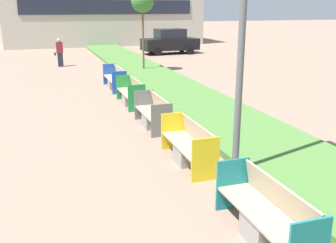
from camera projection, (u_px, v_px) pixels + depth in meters
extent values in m
cube|color=#4C7A38|center=(248.00, 133.00, 10.98)|extent=(2.80, 120.00, 0.18)
cube|color=#B2AD9E|center=(102.00, 10.00, 37.59)|extent=(17.71, 8.00, 6.16)
cube|color=#1E2333|center=(109.00, 7.00, 33.81)|extent=(14.88, 0.08, 1.20)
cube|color=gray|center=(263.00, 228.00, 6.08)|extent=(0.52, 0.60, 0.42)
cube|color=tan|center=(264.00, 215.00, 6.02)|extent=(0.58, 2.08, 0.05)
cube|color=tan|center=(281.00, 197.00, 6.02)|extent=(0.14, 2.00, 0.48)
cube|color=#197A7F|center=(232.00, 184.00, 6.97)|extent=(0.62, 0.04, 0.94)
cube|color=gray|center=(187.00, 155.00, 9.08)|extent=(0.52, 0.60, 0.42)
cube|color=tan|center=(188.00, 145.00, 9.01)|extent=(0.58, 2.01, 0.05)
cube|color=tan|center=(199.00, 133.00, 9.02)|extent=(0.14, 1.93, 0.48)
cube|color=yellow|center=(205.00, 160.00, 8.07)|extent=(0.62, 0.04, 0.94)
cube|color=yellow|center=(173.00, 131.00, 9.93)|extent=(0.62, 0.04, 0.94)
cube|color=gray|center=(152.00, 121.00, 11.76)|extent=(0.52, 0.60, 0.42)
cube|color=tan|center=(152.00, 113.00, 11.70)|extent=(0.58, 1.87, 0.05)
cube|color=tan|center=(161.00, 104.00, 11.70)|extent=(0.14, 1.80, 0.48)
cube|color=slate|center=(162.00, 121.00, 10.82)|extent=(0.62, 0.04, 0.94)
cube|color=slate|center=(144.00, 105.00, 12.56)|extent=(0.62, 0.04, 0.94)
cube|color=gray|center=(130.00, 99.00, 14.43)|extent=(0.52, 0.60, 0.42)
cube|color=tan|center=(130.00, 93.00, 14.37)|extent=(0.58, 1.98, 0.05)
cube|color=tan|center=(137.00, 86.00, 14.38)|extent=(0.14, 1.90, 0.48)
cube|color=#238C3D|center=(137.00, 98.00, 13.44)|extent=(0.62, 0.04, 0.94)
cube|color=#238C3D|center=(124.00, 87.00, 15.28)|extent=(0.62, 0.04, 0.94)
cube|color=gray|center=(115.00, 84.00, 17.26)|extent=(0.52, 0.60, 0.42)
cube|color=tan|center=(114.00, 79.00, 17.19)|extent=(0.58, 2.21, 0.05)
cube|color=tan|center=(120.00, 73.00, 17.20)|extent=(0.14, 2.12, 0.48)
cube|color=blue|center=(119.00, 83.00, 16.16)|extent=(0.62, 0.04, 0.94)
cube|color=blue|center=(110.00, 74.00, 18.21)|extent=(0.62, 0.04, 0.94)
cylinder|color=#56595B|center=(243.00, 11.00, 7.36)|extent=(0.14, 0.14, 6.84)
cylinder|color=brown|center=(143.00, 40.00, 21.27)|extent=(0.10, 0.10, 3.42)
sphere|color=#38702D|center=(142.00, 1.00, 20.69)|extent=(1.22, 1.22, 1.22)
cube|color=#232633|center=(60.00, 60.00, 23.48)|extent=(0.30, 0.22, 0.80)
cube|color=maroon|center=(59.00, 48.00, 23.27)|extent=(0.38, 0.24, 0.65)
sphere|color=tan|center=(59.00, 40.00, 23.15)|extent=(0.22, 0.22, 0.22)
cube|color=navy|center=(55.00, 54.00, 23.29)|extent=(0.12, 0.20, 0.18)
cube|color=black|center=(170.00, 44.00, 29.67)|extent=(4.30, 2.02, 0.84)
cube|color=black|center=(170.00, 34.00, 29.45)|extent=(2.19, 1.68, 0.72)
cylinder|color=black|center=(190.00, 50.00, 29.35)|extent=(0.60, 0.20, 0.60)
cylinder|color=black|center=(182.00, 48.00, 30.99)|extent=(0.60, 0.20, 0.60)
cylinder|color=black|center=(158.00, 52.00, 28.59)|extent=(0.60, 0.20, 0.60)
cylinder|color=black|center=(151.00, 49.00, 30.23)|extent=(0.60, 0.20, 0.60)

